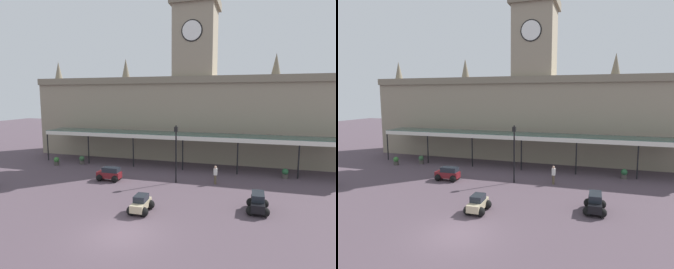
% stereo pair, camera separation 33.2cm
% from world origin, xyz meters
% --- Properties ---
extents(ground_plane, '(140.00, 140.00, 0.00)m').
position_xyz_m(ground_plane, '(0.00, 0.00, 0.00)').
color(ground_plane, '#4F4049').
extents(station_building, '(41.68, 6.07, 19.40)m').
position_xyz_m(station_building, '(0.00, 21.49, 5.93)').
color(station_building, gray).
rests_on(station_building, ground).
extents(entrance_canopy, '(34.19, 3.26, 3.76)m').
position_xyz_m(entrance_canopy, '(0.00, 16.23, 3.61)').
color(entrance_canopy, '#38564C').
rests_on(entrance_canopy, ground).
extents(car_maroon_estate, '(2.27, 1.58, 1.27)m').
position_xyz_m(car_maroon_estate, '(-5.70, 9.36, 0.56)').
color(car_maroon_estate, maroon).
rests_on(car_maroon_estate, ground).
extents(car_beige_sedan, '(1.55, 2.07, 1.19)m').
position_xyz_m(car_beige_sedan, '(-0.13, 3.30, 0.50)').
color(car_beige_sedan, tan).
rests_on(car_beige_sedan, ground).
extents(car_black_estate, '(1.55, 2.25, 1.27)m').
position_xyz_m(car_black_estate, '(7.52, 5.63, 0.56)').
color(car_black_estate, black).
rests_on(car_black_estate, ground).
extents(pedestrian_crossing_forecourt, '(0.34, 0.38, 1.67)m').
position_xyz_m(pedestrian_crossing_forecourt, '(3.95, 11.09, 0.91)').
color(pedestrian_crossing_forecourt, brown).
rests_on(pedestrian_crossing_forecourt, ground).
extents(victorian_lamppost, '(0.30, 0.30, 5.27)m').
position_xyz_m(victorian_lamppost, '(0.43, 10.52, 3.25)').
color(victorian_lamppost, black).
rests_on(victorian_lamppost, ground).
extents(planter_by_canopy, '(0.60, 0.60, 0.96)m').
position_xyz_m(planter_by_canopy, '(10.19, 14.74, 0.49)').
color(planter_by_canopy, '#47423D').
rests_on(planter_by_canopy, ground).
extents(planter_forecourt_centre, '(0.60, 0.60, 0.96)m').
position_xyz_m(planter_forecourt_centre, '(-14.34, 13.00, 0.49)').
color(planter_forecourt_centre, '#47423D').
rests_on(planter_forecourt_centre, ground).
extents(planter_near_kerb, '(0.60, 0.60, 0.96)m').
position_xyz_m(planter_near_kerb, '(-11.91, 14.37, 0.49)').
color(planter_near_kerb, '#47423D').
rests_on(planter_near_kerb, ground).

